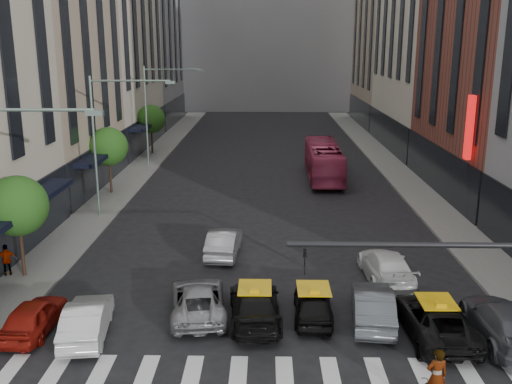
{
  "coord_description": "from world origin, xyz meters",
  "views": [
    {
      "loc": [
        -0.06,
        -15.59,
        11.06
      ],
      "look_at": [
        -0.56,
        11.5,
        4.0
      ],
      "focal_mm": 40.0,
      "sensor_mm": 36.0,
      "label": 1
    }
  ],
  "objects_px": {
    "car_red": "(34,316)",
    "car_white_front": "(87,319)",
    "bus": "(324,161)",
    "taxi_center": "(313,304)",
    "streetlamp_far": "(156,103)",
    "streetlamp_mid": "(108,128)",
    "taxi_left": "(255,304)",
    "pedestrian_far": "(7,260)"
  },
  "relations": [
    {
      "from": "car_red",
      "to": "car_white_front",
      "type": "relative_size",
      "value": 0.91
    },
    {
      "from": "car_white_front",
      "to": "bus",
      "type": "bearing_deg",
      "value": -120.93
    },
    {
      "from": "taxi_center",
      "to": "streetlamp_far",
      "type": "bearing_deg",
      "value": -66.11
    },
    {
      "from": "streetlamp_far",
      "to": "taxi_center",
      "type": "xyz_separation_m",
      "value": [
        11.94,
        -29.98,
        -5.24
      ]
    },
    {
      "from": "streetlamp_mid",
      "to": "taxi_left",
      "type": "relative_size",
      "value": 1.79
    },
    {
      "from": "car_white_front",
      "to": "pedestrian_far",
      "type": "relative_size",
      "value": 2.78
    },
    {
      "from": "bus",
      "to": "streetlamp_mid",
      "type": "bearing_deg",
      "value": 38.52
    },
    {
      "from": "taxi_center",
      "to": "streetlamp_mid",
      "type": "bearing_deg",
      "value": -47.31
    },
    {
      "from": "taxi_left",
      "to": "pedestrian_far",
      "type": "distance_m",
      "value": 12.81
    },
    {
      "from": "streetlamp_mid",
      "to": "pedestrian_far",
      "type": "distance_m",
      "value": 11.45
    },
    {
      "from": "streetlamp_mid",
      "to": "taxi_left",
      "type": "distance_m",
      "value": 17.88
    },
    {
      "from": "car_white_front",
      "to": "streetlamp_far",
      "type": "bearing_deg",
      "value": -91.99
    },
    {
      "from": "streetlamp_far",
      "to": "taxi_left",
      "type": "bearing_deg",
      "value": -72.47
    },
    {
      "from": "bus",
      "to": "pedestrian_far",
      "type": "bearing_deg",
      "value": 51.72
    },
    {
      "from": "streetlamp_mid",
      "to": "car_white_front",
      "type": "relative_size",
      "value": 2.08
    },
    {
      "from": "streetlamp_far",
      "to": "bus",
      "type": "bearing_deg",
      "value": -16.83
    },
    {
      "from": "streetlamp_mid",
      "to": "bus",
      "type": "xyz_separation_m",
      "value": [
        14.8,
        11.52,
        -4.38
      ]
    },
    {
      "from": "taxi_left",
      "to": "bus",
      "type": "bearing_deg",
      "value": -105.33
    },
    {
      "from": "streetlamp_mid",
      "to": "taxi_left",
      "type": "bearing_deg",
      "value": -56.12
    },
    {
      "from": "streetlamp_far",
      "to": "car_red",
      "type": "distance_m",
      "value": 31.74
    },
    {
      "from": "streetlamp_mid",
      "to": "streetlamp_far",
      "type": "bearing_deg",
      "value": 90.0
    },
    {
      "from": "streetlamp_far",
      "to": "bus",
      "type": "height_order",
      "value": "streetlamp_far"
    },
    {
      "from": "car_red",
      "to": "streetlamp_mid",
      "type": "bearing_deg",
      "value": -85.21
    },
    {
      "from": "streetlamp_mid",
      "to": "car_white_front",
      "type": "height_order",
      "value": "streetlamp_mid"
    },
    {
      "from": "car_white_front",
      "to": "bus",
      "type": "xyz_separation_m",
      "value": [
        11.75,
        27.11,
        0.81
      ]
    },
    {
      "from": "bus",
      "to": "pedestrian_far",
      "type": "height_order",
      "value": "bus"
    },
    {
      "from": "car_red",
      "to": "taxi_left",
      "type": "xyz_separation_m",
      "value": [
        8.7,
        1.09,
        0.06
      ]
    },
    {
      "from": "taxi_left",
      "to": "pedestrian_far",
      "type": "relative_size",
      "value": 3.22
    },
    {
      "from": "car_white_front",
      "to": "taxi_left",
      "type": "xyz_separation_m",
      "value": [
        6.5,
        1.38,
        0.01
      ]
    },
    {
      "from": "taxi_center",
      "to": "car_white_front",
      "type": "bearing_deg",
      "value": 12.41
    },
    {
      "from": "streetlamp_far",
      "to": "car_white_front",
      "type": "distance_m",
      "value": 32.15
    },
    {
      "from": "streetlamp_mid",
      "to": "pedestrian_far",
      "type": "xyz_separation_m",
      "value": [
        -2.56,
        -9.99,
        -4.97
      ]
    },
    {
      "from": "streetlamp_mid",
      "to": "pedestrian_far",
      "type": "height_order",
      "value": "streetlamp_mid"
    },
    {
      "from": "taxi_center",
      "to": "pedestrian_far",
      "type": "bearing_deg",
      "value": -13.2
    },
    {
      "from": "car_red",
      "to": "car_white_front",
      "type": "bearing_deg",
      "value": 174.08
    },
    {
      "from": "pedestrian_far",
      "to": "car_red",
      "type": "bearing_deg",
      "value": 100.89
    },
    {
      "from": "pedestrian_far",
      "to": "streetlamp_far",
      "type": "bearing_deg",
      "value": -117.4
    },
    {
      "from": "taxi_center",
      "to": "bus",
      "type": "distance_m",
      "value": 25.67
    },
    {
      "from": "streetlamp_far",
      "to": "pedestrian_far",
      "type": "height_order",
      "value": "streetlamp_far"
    },
    {
      "from": "streetlamp_far",
      "to": "bus",
      "type": "relative_size",
      "value": 0.82
    },
    {
      "from": "car_white_front",
      "to": "bus",
      "type": "distance_m",
      "value": 29.56
    },
    {
      "from": "car_red",
      "to": "taxi_center",
      "type": "height_order",
      "value": "car_red"
    }
  ]
}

